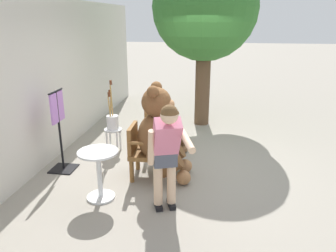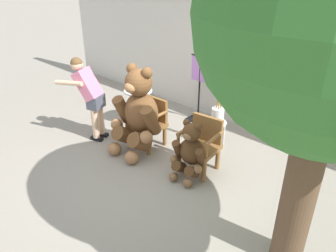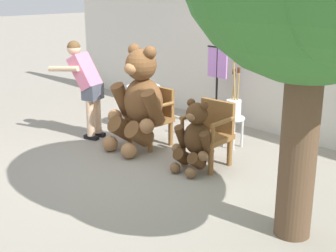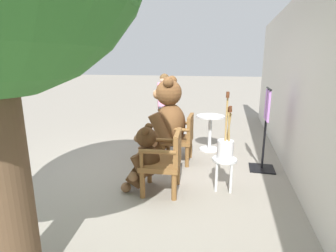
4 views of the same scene
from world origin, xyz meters
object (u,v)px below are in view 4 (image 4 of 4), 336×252
at_px(teddy_bear_small, 145,158).
at_px(brush_bucket, 225,147).
at_px(wooden_chair_left, 181,137).
at_px(white_stool, 224,165).
at_px(wooden_chair_right, 165,160).
at_px(clothing_display_stand, 265,128).
at_px(person_visitor, 165,103).
at_px(teddy_bear_large, 166,121).
at_px(round_side_table, 210,129).

distance_m(teddy_bear_small, brush_bucket, 1.13).
bearing_deg(wooden_chair_left, white_stool, 41.10).
relative_size(wooden_chair_right, brush_bucket, 0.93).
distance_m(teddy_bear_small, clothing_display_stand, 2.05).
xyz_separation_m(wooden_chair_left, person_visitor, (-0.98, -0.52, 0.44)).
height_order(wooden_chair_right, teddy_bear_large, teddy_bear_large).
bearing_deg(wooden_chair_right, round_side_table, 166.47).
bearing_deg(white_stool, wooden_chair_right, -72.89).
height_order(teddy_bear_large, teddy_bear_small, teddy_bear_large).
relative_size(teddy_bear_large, clothing_display_stand, 1.12).
distance_m(white_stool, clothing_display_stand, 1.13).
bearing_deg(round_side_table, brush_bucket, 11.22).
height_order(teddy_bear_large, brush_bucket, teddy_bear_large).
xyz_separation_m(wooden_chair_right, teddy_bear_small, (0.01, -0.29, -0.00)).
height_order(person_visitor, brush_bucket, person_visitor).
xyz_separation_m(wooden_chair_right, teddy_bear_large, (-1.14, -0.26, 0.28)).
distance_m(brush_bucket, clothing_display_stand, 1.07).
xyz_separation_m(white_stool, brush_bucket, (-0.00, 0.00, 0.28)).
relative_size(teddy_bear_small, clothing_display_stand, 0.69).
relative_size(wooden_chair_right, teddy_bear_small, 0.92).
relative_size(brush_bucket, clothing_display_stand, 0.68).
xyz_separation_m(teddy_bear_large, white_stool, (0.90, 1.05, -0.39)).
relative_size(wooden_chair_left, clothing_display_stand, 0.63).
bearing_deg(brush_bucket, round_side_table, -168.78).
distance_m(wooden_chair_left, white_stool, 1.20).
bearing_deg(wooden_chair_left, clothing_display_stand, 88.75).
xyz_separation_m(brush_bucket, round_side_table, (-1.67, -0.33, -0.18)).
relative_size(person_visitor, white_stool, 3.30).
bearing_deg(brush_bucket, wooden_chair_left, -138.82).
bearing_deg(clothing_display_stand, white_stool, -35.09).
distance_m(wooden_chair_right, teddy_bear_large, 1.21).
relative_size(teddy_bear_large, white_stool, 3.32).
distance_m(teddy_bear_large, teddy_bear_small, 1.19).
bearing_deg(white_stool, person_visitor, -145.13).
relative_size(person_visitor, clothing_display_stand, 1.11).
height_order(wooden_chair_right, teddy_bear_small, teddy_bear_small).
bearing_deg(clothing_display_stand, brush_bucket, -35.02).
height_order(person_visitor, round_side_table, person_visitor).
xyz_separation_m(wooden_chair_left, wooden_chair_right, (1.15, -0.00, 0.00)).
relative_size(white_stool, clothing_display_stand, 0.34).
bearing_deg(person_visitor, round_side_table, 77.85).
xyz_separation_m(teddy_bear_large, clothing_display_stand, (0.03, 1.67, -0.03)).
height_order(teddy_bear_small, brush_bucket, brush_bucket).
height_order(brush_bucket, clothing_display_stand, brush_bucket).
bearing_deg(wooden_chair_right, wooden_chair_left, 179.99).
relative_size(wooden_chair_left, brush_bucket, 0.93).
bearing_deg(person_visitor, teddy_bear_large, 14.72).
relative_size(teddy_bear_small, white_stool, 2.04).
bearing_deg(wooden_chair_left, wooden_chair_right, -0.01).
distance_m(round_side_table, clothing_display_stand, 1.26).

